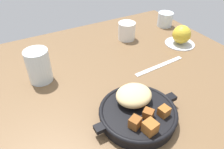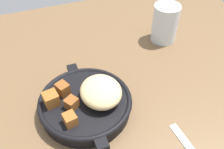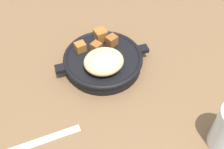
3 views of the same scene
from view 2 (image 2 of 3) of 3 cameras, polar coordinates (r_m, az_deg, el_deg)
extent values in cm
cube|color=brown|center=(59.42, 5.11, -7.26)|extent=(103.74, 101.77, 2.40)
cylinder|color=black|center=(56.08, -6.03, -6.87)|extent=(19.66, 19.66, 3.37)
torus|color=black|center=(55.00, -6.13, -5.94)|extent=(20.47, 20.47, 1.20)
cube|color=black|center=(48.90, -2.37, -15.43)|extent=(2.64, 2.40, 1.20)
cube|color=black|center=(62.78, -8.93, 1.18)|extent=(2.64, 2.40, 1.20)
ellipsoid|color=#DBBC7F|center=(53.21, -2.55, -3.90)|extent=(9.78, 8.81, 4.32)
cube|color=#935623|center=(50.55, -9.50, -9.98)|extent=(2.95, 2.79, 2.36)
cube|color=brown|center=(55.91, -11.13, -3.19)|extent=(3.37, 3.22, 2.65)
cube|color=brown|center=(53.10, -9.19, -6.43)|extent=(3.24, 3.28, 2.29)
cube|color=#935623|center=(54.22, -13.67, -5.44)|extent=(3.42, 3.42, 2.96)
cylinder|color=silver|center=(75.35, 11.96, 11.32)|extent=(7.48, 7.48, 10.99)
camera|label=1|loc=(0.64, -51.28, 30.34)|focal=34.64mm
camera|label=3|loc=(0.61, 65.54, 35.34)|focal=46.44mm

